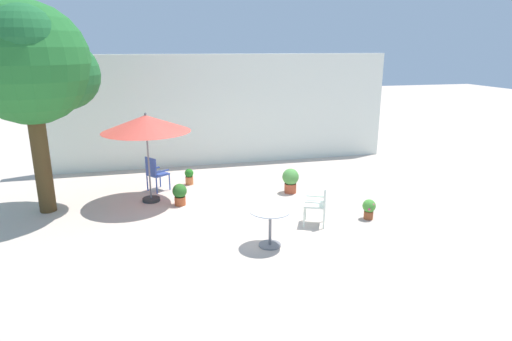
% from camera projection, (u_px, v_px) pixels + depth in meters
% --- Properties ---
extents(ground_plane, '(60.00, 60.00, 0.00)m').
position_uv_depth(ground_plane, '(262.00, 215.00, 10.19)').
color(ground_plane, beige).
extents(villa_facade, '(11.21, 0.30, 3.57)m').
position_uv_depth(villa_facade, '(224.00, 110.00, 14.26)').
color(villa_facade, white).
rests_on(villa_facade, ground).
extents(shade_tree, '(2.81, 2.68, 4.79)m').
position_uv_depth(shade_tree, '(31.00, 64.00, 9.54)').
color(shade_tree, '#4D3A1E').
rests_on(shade_tree, ground).
extents(patio_umbrella_0, '(2.17, 2.17, 2.27)m').
position_uv_depth(patio_umbrella_0, '(146.00, 124.00, 10.56)').
color(patio_umbrella_0, '#2D2D2D').
rests_on(patio_umbrella_0, ground).
extents(cafe_table_0, '(0.81, 0.81, 0.75)m').
position_uv_depth(cafe_table_0, '(270.00, 221.00, 8.48)').
color(cafe_table_0, silver).
rests_on(cafe_table_0, ground).
extents(patio_chair_0, '(0.61, 0.61, 0.89)m').
position_uv_depth(patio_chair_0, '(319.00, 202.00, 9.51)').
color(patio_chair_0, white).
rests_on(patio_chair_0, ground).
extents(patio_chair_1, '(0.64, 0.64, 0.96)m').
position_uv_depth(patio_chair_1, '(155.00, 172.00, 11.72)').
color(patio_chair_1, '#2D479F').
rests_on(patio_chair_1, ground).
extents(potted_plant_0, '(0.25, 0.25, 0.46)m').
position_uv_depth(potted_plant_0, '(189.00, 176.00, 12.38)').
color(potted_plant_0, '#CE713E').
rests_on(potted_plant_0, ground).
extents(potted_plant_1, '(0.36, 0.36, 0.55)m').
position_uv_depth(potted_plant_1, '(180.00, 194.00, 10.75)').
color(potted_plant_1, '#BC562E').
rests_on(potted_plant_1, ground).
extents(potted_plant_2, '(0.45, 0.45, 0.67)m').
position_uv_depth(potted_plant_2, '(290.00, 179.00, 11.64)').
color(potted_plant_2, '#B24C2F').
rests_on(potted_plant_2, ground).
extents(potted_plant_3, '(0.30, 0.30, 0.47)m').
position_uv_depth(potted_plant_3, '(369.00, 208.00, 9.89)').
color(potted_plant_3, brown).
rests_on(potted_plant_3, ground).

